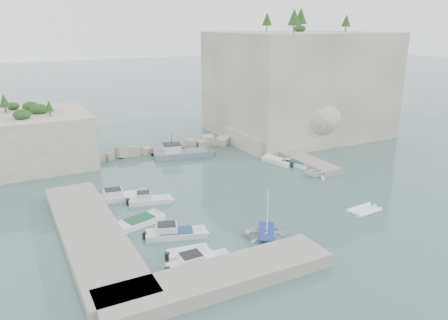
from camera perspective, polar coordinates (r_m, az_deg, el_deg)
name	(u,v)px	position (r m, az deg, el deg)	size (l,w,h in m)	color
ground	(250,201)	(47.58, 3.35, -5.38)	(400.00, 400.00, 0.00)	#416260
cliff_east	(298,84)	(76.47, 9.59, 9.78)	(26.00, 22.00, 17.00)	beige
cliff_terrace	(262,139)	(68.21, 5.04, 2.81)	(8.00, 10.00, 2.50)	beige
outcrop_west	(27,139)	(64.36, -24.35, 2.47)	(16.00, 14.00, 7.00)	beige
quay_west	(91,234)	(41.09, -16.98, -9.20)	(5.00, 24.00, 1.10)	#9E9689
quay_south	(220,277)	(33.30, -0.58, -15.10)	(18.00, 4.00, 1.10)	#9E9689
ledge_east	(296,157)	(62.40, 9.34, 0.43)	(3.00, 16.00, 0.80)	#9E9689
breakwater	(169,147)	(65.80, -7.23, 1.69)	(28.00, 3.00, 1.40)	beige
motorboat_a	(122,199)	(49.25, -13.24, -5.03)	(6.23, 1.85, 1.40)	silver
motorboat_b	(150,203)	(47.75, -9.61, -5.53)	(4.93, 1.61, 1.40)	silver
motorboat_c	(140,224)	(43.16, -10.94, -8.20)	(5.28, 1.92, 0.70)	white
motorboat_d	(176,236)	(40.32, -6.28, -9.90)	(5.94, 1.77, 1.40)	silver
motorboat_e	(189,256)	(37.16, -4.65, -12.40)	(3.79, 1.55, 0.70)	silver
motorboat_f	(200,266)	(35.73, -3.11, -13.68)	(5.82, 1.73, 1.40)	white
rowboat	(267,236)	(40.33, 5.61, -9.87)	(2.97, 4.16, 0.86)	white
inflatable_dinghy	(364,212)	(47.19, 17.79, -6.45)	(3.60, 1.75, 0.44)	white
tender_east_a	(317,177)	(56.09, 12.03, -2.13)	(2.96, 3.43, 1.81)	white
tender_east_b	(297,166)	(59.71, 9.53, -0.77)	(4.52, 1.54, 0.70)	white
tender_east_c	(278,163)	(60.66, 7.03, -0.36)	(5.27, 1.70, 0.70)	white
tender_east_d	(267,155)	(64.26, 5.61, 0.71)	(1.51, 4.02, 1.55)	silver
work_boat	(184,157)	(63.16, -5.29, 0.42)	(9.16, 2.71, 2.20)	slate
rowboat_mast	(268,211)	(39.23, 5.72, -6.58)	(0.10, 0.10, 4.20)	white
vegetation	(269,26)	(73.99, 5.94, 17.00)	(53.48, 13.88, 13.40)	#1E4219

